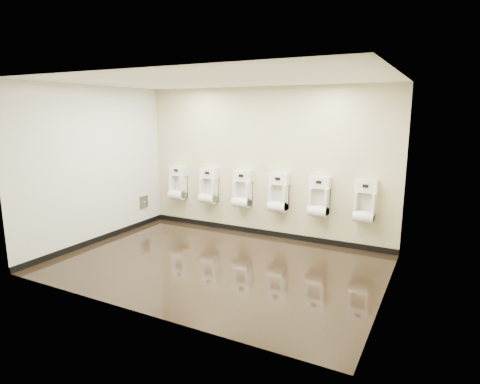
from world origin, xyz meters
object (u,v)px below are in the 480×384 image
at_px(urinal_0, 178,185).
at_px(urinal_3, 278,195).
at_px(urinal_1, 209,188).
at_px(urinal_4, 319,200).
at_px(urinal_2, 242,192).
at_px(access_panel, 144,202).
at_px(urinal_5, 365,204).

xyz_separation_m(urinal_0, urinal_3, (2.27, 0.00, 0.00)).
relative_size(urinal_1, urinal_4, 1.00).
bearing_deg(urinal_2, urinal_4, 0.00).
relative_size(access_panel, urinal_1, 0.36).
bearing_deg(urinal_4, urinal_5, 0.00).
relative_size(urinal_3, urinal_5, 1.00).
distance_m(access_panel, urinal_5, 4.44).
relative_size(access_panel, urinal_5, 0.36).
distance_m(access_panel, urinal_2, 2.17).
distance_m(urinal_0, urinal_3, 2.27).
xyz_separation_m(access_panel, urinal_4, (3.62, 0.43, 0.34)).
bearing_deg(urinal_2, urinal_3, 0.00).
distance_m(urinal_0, urinal_2, 1.52).
bearing_deg(urinal_1, urinal_4, 0.00).
relative_size(access_panel, urinal_2, 0.36).
relative_size(urinal_0, urinal_4, 1.00).
height_order(access_panel, urinal_0, urinal_0).
xyz_separation_m(urinal_1, urinal_2, (0.76, 0.00, 0.00)).
bearing_deg(urinal_3, urinal_4, 0.00).
bearing_deg(access_panel, urinal_2, 11.45).
bearing_deg(urinal_3, urinal_1, 180.00).
relative_size(urinal_0, urinal_3, 1.00).
bearing_deg(urinal_5, urinal_0, 180.00).
bearing_deg(urinal_1, urinal_2, 0.00).
relative_size(urinal_0, urinal_5, 1.00).
xyz_separation_m(access_panel, urinal_2, (2.10, 0.43, 0.34)).
distance_m(access_panel, urinal_4, 3.66).
xyz_separation_m(urinal_2, urinal_5, (2.30, 0.00, 0.00)).
bearing_deg(urinal_3, urinal_2, 180.00).
bearing_deg(urinal_2, urinal_0, 180.00).
relative_size(urinal_2, urinal_3, 1.00).
bearing_deg(urinal_0, access_panel, -143.81).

